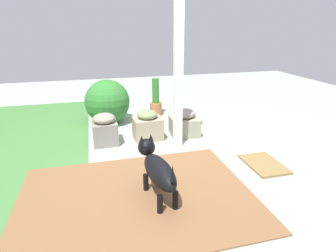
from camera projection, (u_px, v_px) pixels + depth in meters
name	position (u px, v px, depth m)	size (l,w,h in m)	color
ground_plane	(163.00, 154.00, 3.91)	(12.00, 12.00, 0.00)	#94A595
brick_path	(137.00, 197.00, 2.93)	(1.80, 2.40, 0.02)	brown
porch_pillar	(178.00, 66.00, 3.82)	(0.11, 0.11, 2.34)	white
stone_planter_nearest	(184.00, 123.00, 4.55)	(0.49, 0.48, 0.43)	gray
stone_planter_near	(148.00, 125.00, 4.39)	(0.38, 0.44, 0.46)	gray
stone_planter_mid	(105.00, 129.00, 4.19)	(0.38, 0.37, 0.47)	gray
round_shrub	(107.00, 102.00, 5.02)	(0.79, 0.79, 0.79)	#2D6E2B
terracotta_pot_tall	(156.00, 102.00, 5.51)	(0.24, 0.24, 0.73)	#A06037
dog	(157.00, 169.00, 2.84)	(0.84, 0.32, 0.58)	black
doormat	(264.00, 164.00, 3.61)	(0.61, 0.42, 0.03)	olive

